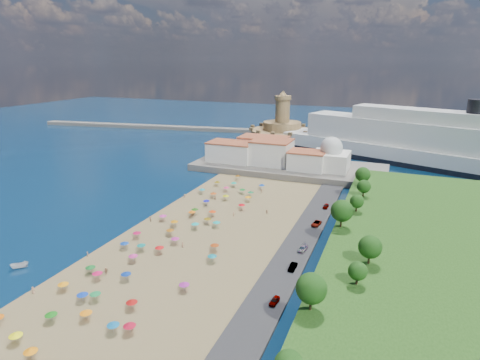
% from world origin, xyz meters
% --- Properties ---
extents(ground, '(700.00, 700.00, 0.00)m').
position_xyz_m(ground, '(0.00, 0.00, 0.00)').
color(ground, '#071938').
rests_on(ground, ground).
extents(terrace, '(90.00, 36.00, 3.00)m').
position_xyz_m(terrace, '(10.00, 73.00, 1.50)').
color(terrace, '#59544C').
rests_on(terrace, ground).
extents(jetty, '(18.00, 70.00, 2.40)m').
position_xyz_m(jetty, '(-12.00, 108.00, 1.20)').
color(jetty, '#59544C').
rests_on(jetty, ground).
extents(breakwater, '(199.03, 34.77, 2.60)m').
position_xyz_m(breakwater, '(-110.00, 153.00, 1.30)').
color(breakwater, '#59544C').
rests_on(breakwater, ground).
extents(waterfront_buildings, '(57.00, 29.00, 11.00)m').
position_xyz_m(waterfront_buildings, '(-3.05, 73.64, 7.88)').
color(waterfront_buildings, silver).
rests_on(waterfront_buildings, terrace).
extents(domed_building, '(16.00, 16.00, 15.00)m').
position_xyz_m(domed_building, '(30.00, 71.00, 8.97)').
color(domed_building, silver).
rests_on(domed_building, terrace).
extents(fortress, '(40.00, 40.00, 32.40)m').
position_xyz_m(fortress, '(-12.00, 138.00, 6.68)').
color(fortress, '#9A7A4D').
rests_on(fortress, ground).
extents(cruise_ship, '(154.10, 73.82, 33.96)m').
position_xyz_m(cruise_ship, '(69.79, 107.76, 10.06)').
color(cruise_ship, black).
rests_on(cruise_ship, ground).
extents(beach_parasols, '(31.28, 118.61, 2.20)m').
position_xyz_m(beach_parasols, '(-1.15, -12.80, 2.15)').
color(beach_parasols, gray).
rests_on(beach_parasols, beach).
extents(beachgoers, '(36.24, 90.00, 1.88)m').
position_xyz_m(beachgoers, '(-2.28, -4.22, 1.15)').
color(beachgoers, tan).
rests_on(beachgoers, beach).
extents(parked_cars, '(2.89, 66.24, 1.38)m').
position_xyz_m(parked_cars, '(36.00, -2.21, 1.37)').
color(parked_cars, gray).
rests_on(parked_cars, promenade).
extents(hillside_trees, '(14.88, 107.95, 7.94)m').
position_xyz_m(hillside_trees, '(47.44, -7.34, 10.17)').
color(hillside_trees, '#382314').
rests_on(hillside_trees, hillside).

